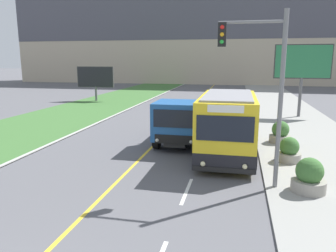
# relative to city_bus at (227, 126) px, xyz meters

# --- Properties ---
(apartment_block_background) EXTENTS (80.00, 8.04, 23.34)m
(apartment_block_background) POSITION_rel_city_bus_xyz_m (-3.96, 49.87, 10.14)
(apartment_block_background) COLOR #BCAD93
(apartment_block_background) RESTS_ON ground_plane
(city_bus) EXTENTS (2.63, 5.95, 3.04)m
(city_bus) POSITION_rel_city_bus_xyz_m (0.00, 0.00, 0.00)
(city_bus) COLOR yellow
(city_bus) RESTS_ON ground_plane
(dump_truck) EXTENTS (2.52, 6.48, 2.47)m
(dump_truck) POSITION_rel_city_bus_xyz_m (-2.53, 2.00, -0.29)
(dump_truck) COLOR black
(dump_truck) RESTS_ON ground_plane
(car_distant) EXTENTS (1.80, 4.30, 1.45)m
(car_distant) POSITION_rel_city_bus_xyz_m (-0.22, 17.82, -0.85)
(car_distant) COLOR silver
(car_distant) RESTS_ON ground_plane
(traffic_light_mast) EXTENTS (2.28, 0.32, 6.23)m
(traffic_light_mast) POSITION_rel_city_bus_xyz_m (1.25, -3.50, 2.41)
(traffic_light_mast) COLOR slate
(traffic_light_mast) RESTS_ON ground_plane
(billboard_large) EXTENTS (4.30, 0.24, 5.77)m
(billboard_large) POSITION_rel_city_bus_xyz_m (5.28, 12.49, 2.70)
(billboard_large) COLOR #59595B
(billboard_large) RESTS_ON ground_plane
(billboard_small) EXTENTS (4.24, 0.24, 3.83)m
(billboard_small) POSITION_rel_city_bus_xyz_m (-15.18, 18.94, 1.07)
(billboard_small) COLOR #59595B
(billboard_small) RESTS_ON ground_plane
(planter_round_near) EXTENTS (1.17, 1.17, 1.21)m
(planter_round_near) POSITION_rel_city_bus_xyz_m (2.96, -3.71, -0.93)
(planter_round_near) COLOR gray
(planter_round_near) RESTS_ON sidewalk_right
(planter_round_second) EXTENTS (1.08, 1.08, 1.11)m
(planter_round_second) POSITION_rel_city_bus_xyz_m (2.78, -0.21, -0.97)
(planter_round_second) COLOR gray
(planter_round_second) RESTS_ON sidewalk_right
(planter_round_third) EXTENTS (1.17, 1.17, 1.20)m
(planter_round_third) POSITION_rel_city_bus_xyz_m (2.80, 3.29, -0.94)
(planter_round_third) COLOR gray
(planter_round_third) RESTS_ON sidewalk_right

